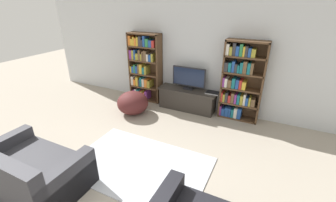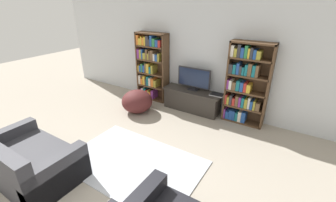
{
  "view_description": "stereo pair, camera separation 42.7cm",
  "coord_description": "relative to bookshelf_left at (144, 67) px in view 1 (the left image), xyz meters",
  "views": [
    {
      "loc": [
        1.75,
        -0.82,
        2.53
      ],
      "look_at": [
        -0.02,
        2.79,
        0.7
      ],
      "focal_mm": 24.0,
      "sensor_mm": 36.0,
      "label": 1
    },
    {
      "loc": [
        2.12,
        -0.61,
        2.53
      ],
      "look_at": [
        -0.02,
        2.79,
        0.7
      ],
      "focal_mm": 24.0,
      "sensor_mm": 36.0,
      "label": 2
    }
  ],
  "objects": [
    {
      "name": "tv_stand",
      "position": [
        1.27,
        -0.1,
        -0.64
      ],
      "size": [
        1.44,
        0.44,
        0.52
      ],
      "color": "#332D28",
      "rests_on": "ground_plane"
    },
    {
      "name": "bookshelf_left",
      "position": [
        0.0,
        0.0,
        0.0
      ],
      "size": [
        0.87,
        0.3,
        1.78
      ],
      "color": "#513823",
      "rests_on": "ground_plane"
    },
    {
      "name": "television",
      "position": [
        1.27,
        -0.05,
        -0.1
      ],
      "size": [
        0.83,
        0.16,
        0.54
      ],
      "color": "black",
      "rests_on": "tv_stand"
    },
    {
      "name": "wall_back",
      "position": [
        1.33,
        0.18,
        0.39
      ],
      "size": [
        8.8,
        0.06,
        2.6
      ],
      "color": "silver",
      "rests_on": "ground_plane"
    },
    {
      "name": "bookshelf_right",
      "position": [
        2.46,
        0.0,
        -0.03
      ],
      "size": [
        0.87,
        0.3,
        1.78
      ],
      "color": "#513823",
      "rests_on": "ground_plane"
    },
    {
      "name": "area_rug",
      "position": [
        1.35,
        -2.42,
        -0.9
      ],
      "size": [
        2.25,
        1.47,
        0.02
      ],
      "color": "#B2B7C1",
      "rests_on": "ground_plane"
    },
    {
      "name": "beanbag_ottoman",
      "position": [
        0.19,
        -0.88,
        -0.63
      ],
      "size": [
        0.74,
        0.74,
        0.55
      ],
      "primitive_type": "ellipsoid",
      "color": "#4C1E1E",
      "rests_on": "ground_plane"
    },
    {
      "name": "laptop",
      "position": [
        1.88,
        -0.05,
        -0.37
      ],
      "size": [
        0.31,
        0.24,
        0.03
      ],
      "color": "#B7B7BC",
      "rests_on": "tv_stand"
    },
    {
      "name": "couch_left_sectional",
      "position": [
        0.22,
        -3.49,
        -0.63
      ],
      "size": [
        1.53,
        0.96,
        0.8
      ],
      "color": "#2D2D33",
      "rests_on": "ground_plane"
    }
  ]
}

